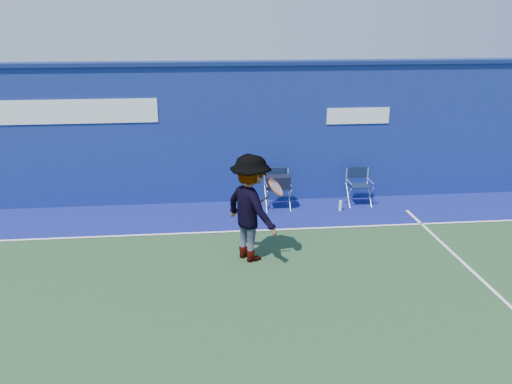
{
  "coord_description": "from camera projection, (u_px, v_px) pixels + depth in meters",
  "views": [
    {
      "loc": [
        0.13,
        -6.54,
        4.01
      ],
      "look_at": [
        1.09,
        2.6,
        1.0
      ],
      "focal_mm": 38.0,
      "sensor_mm": 36.0,
      "label": 1
    }
  ],
  "objects": [
    {
      "name": "water_bottle",
      "position": [
        340.0,
        206.0,
        11.61
      ],
      "size": [
        0.07,
        0.07,
        0.23
      ],
      "primitive_type": "cylinder",
      "color": "white",
      "rests_on": "ground"
    },
    {
      "name": "tennis_player",
      "position": [
        251.0,
        208.0,
        9.09
      ],
      "size": [
        1.22,
        1.37,
        1.85
      ],
      "color": "#EA4738",
      "rests_on": "ground"
    },
    {
      "name": "court_lines",
      "position": [
        197.0,
        300.0,
        7.97
      ],
      "size": [
        24.0,
        12.0,
        0.01
      ],
      "color": "white",
      "rests_on": "out_of_bounds_strip"
    },
    {
      "name": "directors_chair_left",
      "position": [
        278.0,
        192.0,
        11.67
      ],
      "size": [
        0.51,
        0.48,
        0.87
      ],
      "color": "silver",
      "rests_on": "ground"
    },
    {
      "name": "directors_chair_right",
      "position": [
        359.0,
        194.0,
        11.95
      ],
      "size": [
        0.48,
        0.43,
        0.81
      ],
      "color": "silver",
      "rests_on": "ground"
    },
    {
      "name": "stadium_wall",
      "position": [
        194.0,
        133.0,
        11.84
      ],
      "size": [
        24.0,
        0.5,
        3.08
      ],
      "color": "navy",
      "rests_on": "ground"
    },
    {
      "name": "out_of_bounds_strip",
      "position": [
        197.0,
        217.0,
        11.29
      ],
      "size": [
        24.0,
        1.8,
        0.01
      ],
      "primitive_type": "cube",
      "color": "navy",
      "rests_on": "ground"
    },
    {
      "name": "ground",
      "position": [
        197.0,
        323.0,
        7.41
      ],
      "size": [
        80.0,
        80.0,
        0.0
      ],
      "primitive_type": "plane",
      "color": "#244425",
      "rests_on": "ground"
    }
  ]
}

